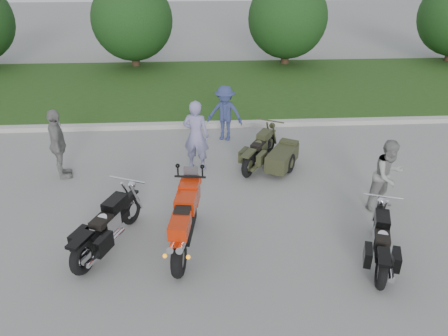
{
  "coord_description": "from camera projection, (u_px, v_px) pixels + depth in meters",
  "views": [
    {
      "loc": [
        -0.11,
        -7.01,
        5.24
      ],
      "look_at": [
        0.4,
        1.56,
        0.8
      ],
      "focal_mm": 35.0,
      "sensor_mm": 36.0,
      "label": 1
    }
  ],
  "objects": [
    {
      "name": "person_stripe",
      "position": [
        196.0,
        136.0,
        10.98
      ],
      "size": [
        0.77,
        0.63,
        1.84
      ],
      "primitive_type": "imported",
      "rotation": [
        0.0,
        0.0,
        2.83
      ],
      "color": "#827FAD",
      "rests_on": "ground"
    },
    {
      "name": "cruiser_left",
      "position": [
        106.0,
        229.0,
        8.21
      ],
      "size": [
        1.04,
        2.16,
        0.88
      ],
      "rotation": [
        0.0,
        0.0,
        -0.41
      ],
      "color": "black",
      "rests_on": "ground"
    },
    {
      "name": "curb",
      "position": [
        203.0,
        125.0,
        13.91
      ],
      "size": [
        60.0,
        0.3,
        0.15
      ],
      "primitive_type": "cube",
      "color": "#B5B3AB",
      "rests_on": "ground"
    },
    {
      "name": "sportbike_red",
      "position": [
        185.0,
        220.0,
        8.13
      ],
      "size": [
        0.59,
        2.29,
        1.09
      ],
      "rotation": [
        0.0,
        0.0,
        -0.14
      ],
      "color": "black",
      "rests_on": "ground"
    },
    {
      "name": "tree_mid_left",
      "position": [
        132.0,
        20.0,
        19.43
      ],
      "size": [
        3.6,
        3.6,
        4.0
      ],
      "color": "#3F2B1C",
      "rests_on": "ground"
    },
    {
      "name": "ground",
      "position": [
        209.0,
        241.0,
        8.63
      ],
      "size": [
        80.0,
        80.0,
        0.0
      ],
      "primitive_type": "plane",
      "color": "gray",
      "rests_on": "ground"
    },
    {
      "name": "cruiser_sidecar",
      "position": [
        272.0,
        155.0,
        11.21
      ],
      "size": [
        1.63,
        2.0,
        0.82
      ],
      "rotation": [
        0.0,
        0.0,
        -0.51
      ],
      "color": "black",
      "rests_on": "ground"
    },
    {
      "name": "person_back",
      "position": [
        58.0,
        144.0,
        10.58
      ],
      "size": [
        0.69,
        1.12,
        1.77
      ],
      "primitive_type": "imported",
      "rotation": [
        0.0,
        0.0,
        1.84
      ],
      "color": "gray",
      "rests_on": "ground"
    },
    {
      "name": "cruiser_right",
      "position": [
        381.0,
        244.0,
        7.85
      ],
      "size": [
        0.79,
        2.01,
        0.8
      ],
      "rotation": [
        0.0,
        0.0,
        -0.33
      ],
      "color": "black",
      "rests_on": "ground"
    },
    {
      "name": "person_denim",
      "position": [
        225.0,
        113.0,
        12.71
      ],
      "size": [
        1.2,
        0.92,
        1.64
      ],
      "primitive_type": "imported",
      "rotation": [
        0.0,
        0.0,
        -0.33
      ],
      "color": "navy",
      "rests_on": "ground"
    },
    {
      "name": "person_grey",
      "position": [
        388.0,
        175.0,
        9.34
      ],
      "size": [
        0.96,
        0.87,
        1.61
      ],
      "primitive_type": "imported",
      "rotation": [
        0.0,
        0.0,
        0.41
      ],
      "color": "gray",
      "rests_on": "ground"
    },
    {
      "name": "grass_strip",
      "position": [
        202.0,
        87.0,
        17.59
      ],
      "size": [
        60.0,
        8.0,
        0.14
      ],
      "primitive_type": "cube",
      "color": "#34571E",
      "rests_on": "ground"
    },
    {
      "name": "tree_mid_right",
      "position": [
        288.0,
        18.0,
        19.8
      ],
      "size": [
        3.6,
        3.6,
        4.0
      ],
      "color": "#3F2B1C",
      "rests_on": "ground"
    }
  ]
}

